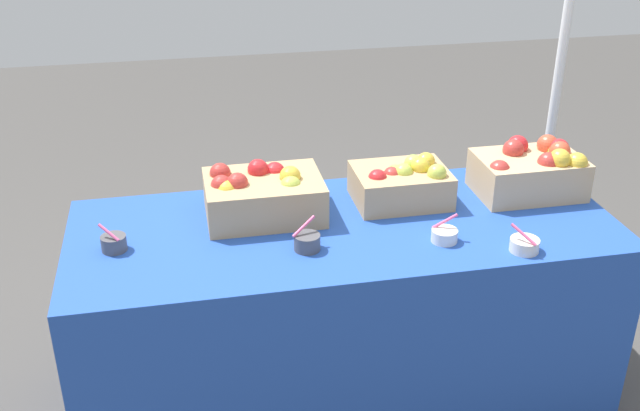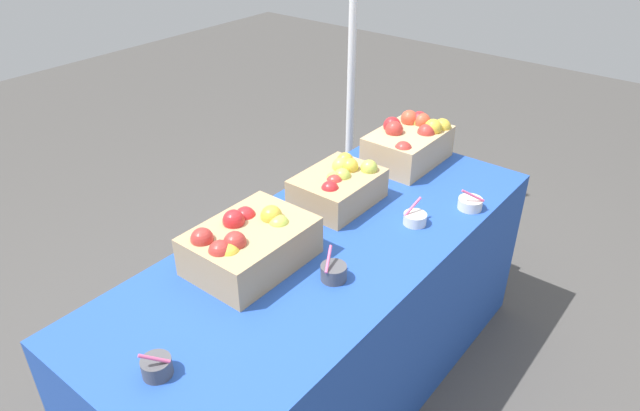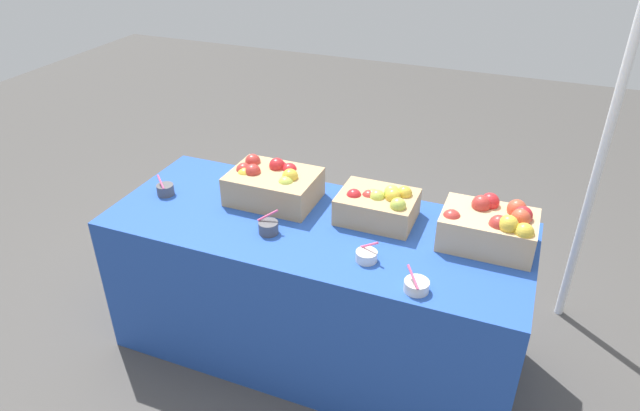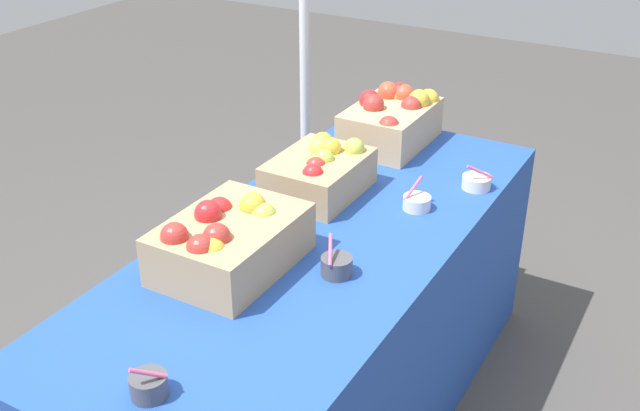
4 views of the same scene
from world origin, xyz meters
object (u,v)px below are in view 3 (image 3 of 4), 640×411
Objects in this scene: apple_crate_middle at (378,205)px; apple_crate_right at (273,184)px; sample_bowl_far at (268,227)px; apple_crate_left at (492,227)px; sample_bowl_near at (367,256)px; sample_bowl_extra at (416,286)px; tent_pole at (610,128)px; sample_bowl_mid at (165,190)px.

apple_crate_middle is 0.52m from apple_crate_right.
apple_crate_right is 0.30m from sample_bowl_far.
apple_crate_right is at bearing 179.17° from apple_crate_left.
apple_crate_left is 1.13× the size of apple_crate_middle.
apple_crate_left is at bearing -3.10° from apple_crate_middle.
sample_bowl_extra is at bearing -26.09° from sample_bowl_near.
apple_crate_right is 1.57m from tent_pole.
apple_crate_middle is at bearing 1.35° from apple_crate_right.
apple_crate_right is 0.65m from sample_bowl_near.
sample_bowl_extra is at bearing -117.40° from apple_crate_left.
tent_pole is (1.93, 0.76, 0.33)m from sample_bowl_mid.
sample_bowl_far is (0.62, -0.12, 0.00)m from sample_bowl_mid.
apple_crate_right is at bearing -178.65° from apple_crate_middle.
apple_crate_middle is (-0.50, 0.03, -0.02)m from apple_crate_left.
sample_bowl_near and sample_bowl_extra have the same top height.
apple_crate_left is 0.18× the size of tent_pole.
apple_crate_right is at bearing 152.10° from sample_bowl_extra.
apple_crate_right is 4.16× the size of sample_bowl_mid.
apple_crate_left reaches higher than sample_bowl_mid.
sample_bowl_extra is 0.05× the size of tent_pole.
sample_bowl_far is at bearing -68.19° from apple_crate_right.
apple_crate_right reaches higher than sample_bowl_far.
sample_bowl_near is at bearing -132.87° from tent_pole.
sample_bowl_near is (-0.44, -0.30, -0.07)m from apple_crate_left.
sample_bowl_extra is (0.23, -0.11, 0.00)m from sample_bowl_near.
apple_crate_middle reaches higher than sample_bowl_extra.
sample_bowl_mid is at bearing -170.82° from apple_crate_middle.
sample_bowl_mid is 0.04× the size of tent_pole.
sample_bowl_near is 0.26m from sample_bowl_extra.
apple_crate_right is 3.87× the size of sample_bowl_far.
apple_crate_middle is at bearing 123.07° from sample_bowl_extra.
apple_crate_left reaches higher than sample_bowl_near.
tent_pole is at bearing 33.91° from sample_bowl_far.
sample_bowl_far is 0.71m from sample_bowl_extra.
apple_crate_middle is 0.52m from sample_bowl_extra.
apple_crate_right is at bearing 151.38° from sample_bowl_near.
apple_crate_left is at bearing 15.99° from sample_bowl_far.
apple_crate_left is 0.50m from apple_crate_middle.
sample_bowl_mid is 0.99× the size of sample_bowl_extra.
tent_pole is at bearing 33.39° from apple_crate_middle.
tent_pole is at bearing 56.83° from apple_crate_left.
sample_bowl_extra is at bearing -11.67° from sample_bowl_mid.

